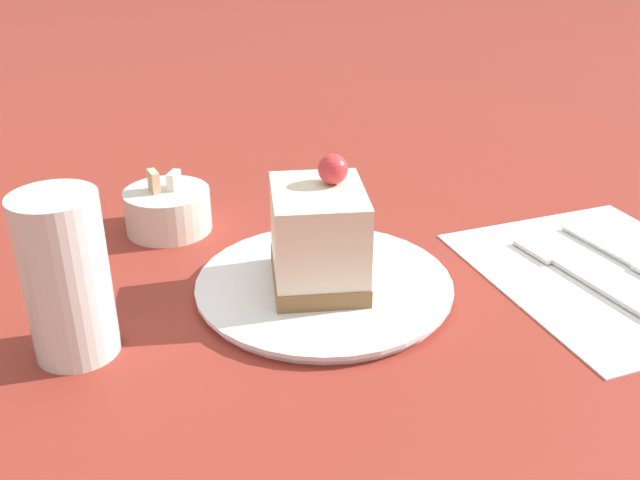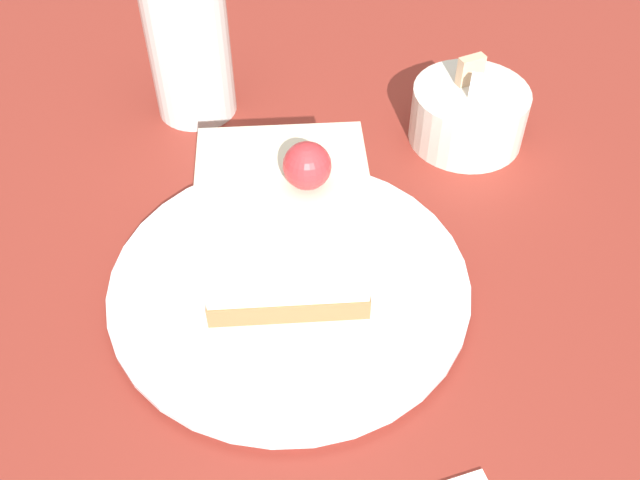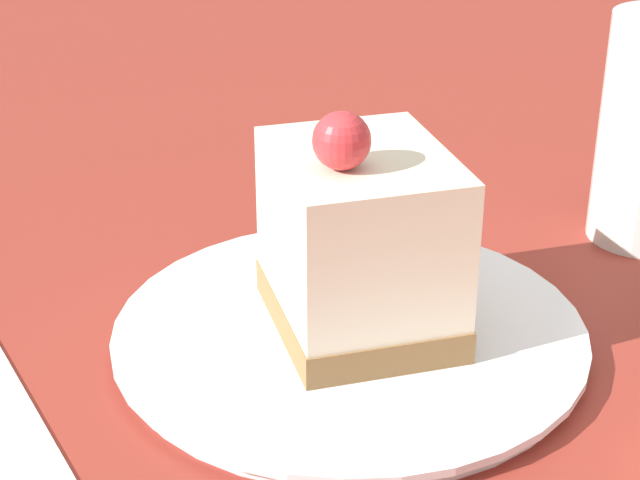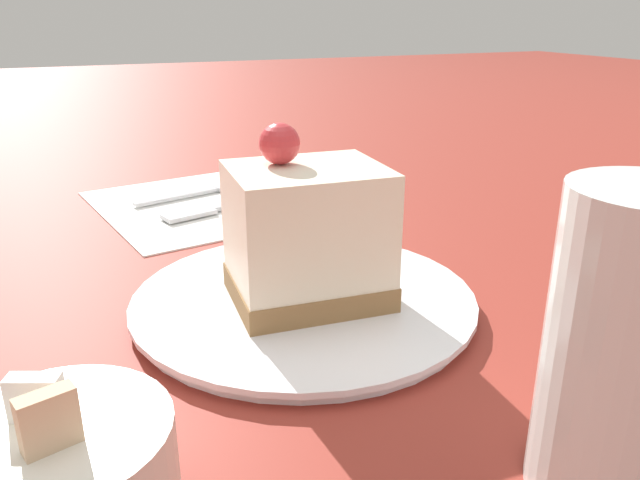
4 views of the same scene
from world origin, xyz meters
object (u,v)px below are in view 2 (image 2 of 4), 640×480
Objects in this scene: plate at (290,284)px; drinking_glass at (188,38)px; sugar_bowl at (468,114)px; cake_slice at (285,224)px.

drinking_glass is (-0.20, -0.05, 0.06)m from plate.
cake_slice is at bearing -49.80° from sugar_bowl.
plate is at bearing -48.64° from sugar_bowl.
sugar_bowl is 0.22m from drinking_glass.
drinking_glass is at bearing -165.38° from plate.
drinking_glass is (-0.20, -0.05, 0.01)m from cake_slice.
drinking_glass is at bearing -108.39° from sugar_bowl.
plate is 0.21m from sugar_bowl.
cake_slice is 0.20m from sugar_bowl.
cake_slice is at bearing -172.62° from plate.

